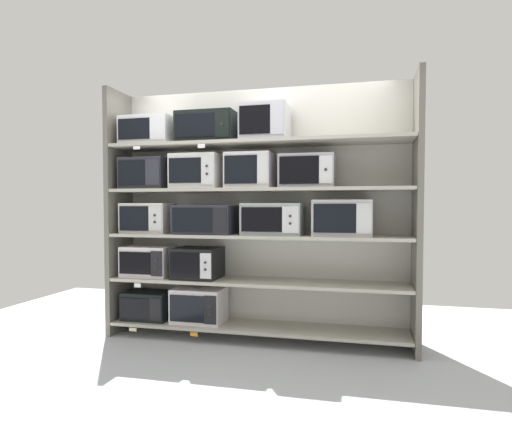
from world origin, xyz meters
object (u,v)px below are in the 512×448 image
microwave_3 (198,263)px  microwave_13 (207,128)px  microwave_10 (250,171)px  microwave_0 (148,305)px  microwave_1 (199,305)px  microwave_5 (206,219)px  microwave_11 (308,171)px  microwave_6 (273,219)px  microwave_8 (147,174)px  microwave_12 (149,131)px  microwave_2 (149,261)px  microwave_14 (265,123)px  microwave_4 (148,218)px  microwave_9 (198,172)px  microwave_7 (342,218)px

microwave_3 → microwave_13: size_ratio=0.77×
microwave_3 → microwave_10: (0.53, 0.00, 0.89)m
microwave_0 → microwave_10: bearing=-0.0°
microwave_1 → microwave_10: (0.52, -0.00, 1.31)m
microwave_5 → microwave_11: bearing=0.0°
microwave_6 → microwave_8: microwave_8 is taller
microwave_10 → microwave_13: size_ratio=0.76×
microwave_5 → microwave_8: 0.78m
microwave_3 → microwave_12: size_ratio=0.85×
microwave_2 → microwave_8: microwave_8 is taller
microwave_0 → microwave_6: size_ratio=0.83×
microwave_3 → microwave_12: bearing=180.0°
microwave_2 → microwave_14: microwave_14 is taller
microwave_1 → microwave_13: (0.09, 0.00, 1.74)m
microwave_1 → microwave_5: microwave_5 is taller
microwave_5 → microwave_14: 1.08m
microwave_4 → microwave_12: 0.87m
microwave_6 → microwave_9: (-0.75, 0.00, 0.46)m
microwave_9 → microwave_12: size_ratio=0.91×
microwave_2 → microwave_11: (1.61, -0.00, 0.88)m
microwave_5 → microwave_13: (0.01, 0.00, 0.89)m
microwave_11 → microwave_13: (-0.98, 0.00, 0.44)m
microwave_5 → microwave_8: microwave_8 is taller
microwave_3 → microwave_5: size_ratio=0.76×
microwave_2 → microwave_11: bearing=-0.0°
microwave_6 → microwave_14: size_ratio=1.30×
microwave_8 → microwave_13: bearing=0.0°
microwave_0 → microwave_3: 0.70m
microwave_8 → microwave_13: (0.65, 0.00, 0.43)m
microwave_4 → microwave_7: bearing=0.0°
microwave_4 → microwave_10: (1.07, 0.00, 0.46)m
microwave_5 → microwave_7: size_ratio=1.08×
microwave_0 → microwave_14: size_ratio=1.08×
microwave_10 → microwave_14: (0.15, 0.00, 0.44)m
microwave_10 → microwave_12: 1.13m
microwave_8 → microwave_10: bearing=-0.0°
microwave_0 → microwave_6: 1.57m
microwave_0 → microwave_7: bearing=-0.0°
microwave_4 → microwave_13: microwave_13 is taller
microwave_4 → microwave_11: (1.62, -0.00, 0.44)m
microwave_6 → microwave_7: (0.64, -0.00, 0.01)m
microwave_4 → microwave_8: bearing=178.8°
microwave_7 → microwave_11: microwave_11 is taller
microwave_10 → microwave_14: microwave_14 is taller
microwave_5 → microwave_14: microwave_14 is taller
microwave_8 → microwave_6: bearing=0.0°
microwave_3 → microwave_11: (1.08, -0.00, 0.88)m
microwave_2 → microwave_5: microwave_5 is taller
microwave_1 → microwave_3: (-0.01, -0.00, 0.42)m
microwave_7 → microwave_11: size_ratio=1.06×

